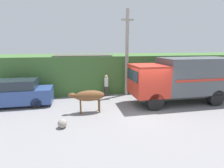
{
  "coord_description": "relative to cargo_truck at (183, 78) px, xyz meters",
  "views": [
    {
      "loc": [
        -4.05,
        -9.23,
        3.77
      ],
      "look_at": [
        -1.98,
        0.67,
        1.56
      ],
      "focal_mm": 28.0,
      "sensor_mm": 36.0,
      "label": 1
    }
  ],
  "objects": [
    {
      "name": "parked_suv",
      "position": [
        -10.79,
        1.6,
        -0.89
      ],
      "size": [
        4.63,
        1.7,
        1.69
      ],
      "rotation": [
        0.0,
        0.0,
        -0.0
      ],
      "color": "#334C8C",
      "rests_on": "ground_plane"
    },
    {
      "name": "ground_plane",
      "position": [
        -2.85,
        -0.91,
        -1.7
      ],
      "size": [
        60.0,
        60.0,
        0.0
      ],
      "primitive_type": "plane",
      "color": "gray"
    },
    {
      "name": "utility_pole",
      "position": [
        -3.08,
        2.68,
        1.6
      ],
      "size": [
        0.9,
        0.25,
        6.39
      ],
      "color": "#9E998E",
      "rests_on": "ground_plane"
    },
    {
      "name": "brown_cow",
      "position": [
        -6.24,
        -0.51,
        -0.72
      ],
      "size": [
        2.06,
        0.62,
        1.3
      ],
      "rotation": [
        0.0,
        0.0,
        0.1
      ],
      "color": "brown",
      "rests_on": "ground_plane"
    },
    {
      "name": "building_backdrop",
      "position": [
        -6.33,
        4.51,
        -0.16
      ],
      "size": [
        4.48,
        2.7,
        3.06
      ],
      "color": "#8CC69E",
      "rests_on": "ground_plane"
    },
    {
      "name": "pedestrian_on_hill",
      "position": [
        -4.68,
        2.66,
        -0.8
      ],
      "size": [
        0.32,
        0.32,
        1.62
      ],
      "rotation": [
        0.0,
        0.0,
        3.23
      ],
      "color": "#38332D",
      "rests_on": "ground_plane"
    },
    {
      "name": "roadside_rock",
      "position": [
        -7.63,
        -2.23,
        -1.49
      ],
      "size": [
        0.43,
        0.43,
        0.43
      ],
      "color": "gray",
      "rests_on": "ground_plane"
    },
    {
      "name": "cargo_truck",
      "position": [
        0.0,
        0.0,
        0.0
      ],
      "size": [
        6.79,
        2.36,
        3.01
      ],
      "rotation": [
        0.0,
        0.0,
        0.06
      ],
      "color": "#2D2D2D",
      "rests_on": "ground_plane"
    },
    {
      "name": "hillside_embankment",
      "position": [
        -2.85,
        5.86,
        -0.21
      ],
      "size": [
        32.0,
        5.68,
        2.98
      ],
      "color": "#426B33",
      "rests_on": "ground_plane"
    }
  ]
}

